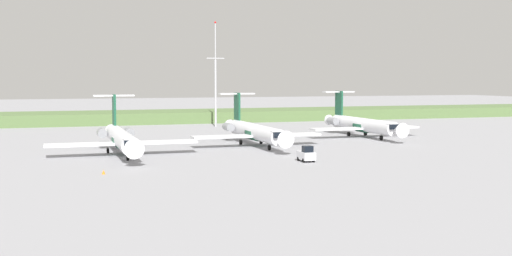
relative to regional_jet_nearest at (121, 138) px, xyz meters
name	(u,v)px	position (x,y,z in m)	size (l,w,h in m)	color
ground_plane	(226,135)	(24.03, 26.14, -2.54)	(500.00, 500.00, 0.00)	#939399
grass_berm	(183,116)	(24.03, 69.61, -1.07)	(320.00, 20.00, 2.92)	#597542
regional_jet_nearest	(121,138)	(0.00, 0.00, 0.00)	(22.81, 31.00, 9.00)	white
regional_jet_second	(254,131)	(23.53, 5.78, 0.00)	(22.81, 31.00, 9.00)	white
regional_jet_third	(361,124)	(49.22, 14.77, 0.00)	(22.81, 31.00, 9.00)	white
antenna_mast	(216,83)	(27.83, 48.95, 7.94)	(4.40, 0.50, 25.34)	#B2B2B7
baggage_tug	(306,155)	(23.80, -17.13, -1.53)	(1.72, 3.20, 2.30)	silver
safety_cone_front_marker	(104,172)	(-4.36, -20.23, -2.26)	(0.44, 0.44, 0.55)	orange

